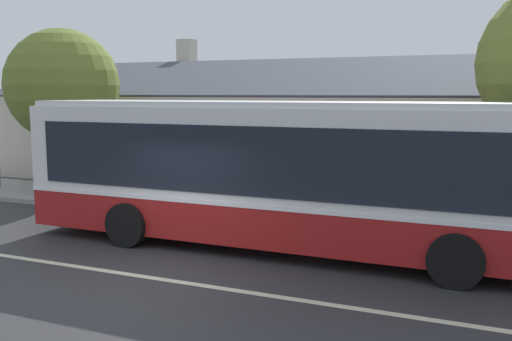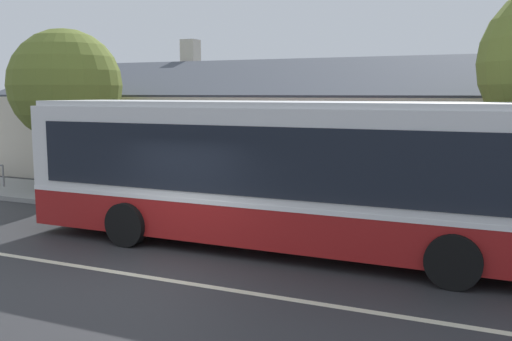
% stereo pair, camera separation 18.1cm
% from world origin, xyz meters
% --- Properties ---
extents(ground_plane, '(300.00, 300.00, 0.00)m').
position_xyz_m(ground_plane, '(0.00, 0.00, 0.00)').
color(ground_plane, '#2D2D30').
extents(sidewalk_far, '(60.00, 3.00, 0.15)m').
position_xyz_m(sidewalk_far, '(0.00, 6.00, 0.07)').
color(sidewalk_far, gray).
rests_on(sidewalk_far, ground).
extents(lane_divider_stripe, '(60.00, 0.16, 0.01)m').
position_xyz_m(lane_divider_stripe, '(0.00, 0.00, 0.00)').
color(lane_divider_stripe, beige).
rests_on(lane_divider_stripe, ground).
extents(community_building, '(26.76, 9.66, 5.83)m').
position_xyz_m(community_building, '(-0.06, 13.31, 1.76)').
color(community_building, beige).
rests_on(community_building, ground).
extents(transit_bus, '(12.05, 2.80, 3.25)m').
position_xyz_m(transit_bus, '(1.76, 2.90, 1.75)').
color(transit_bus, maroon).
rests_on(transit_bus, ground).
extents(bench_by_building, '(1.82, 0.51, 0.94)m').
position_xyz_m(bench_by_building, '(-7.17, 5.88, 0.58)').
color(bench_by_building, '#4C4C4C').
rests_on(bench_by_building, sidewalk_far).
extents(street_tree_secondary, '(3.80, 3.80, 5.59)m').
position_xyz_m(street_tree_secondary, '(-7.63, 6.58, 3.67)').
color(street_tree_secondary, '#4C3828').
rests_on(street_tree_secondary, ground).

